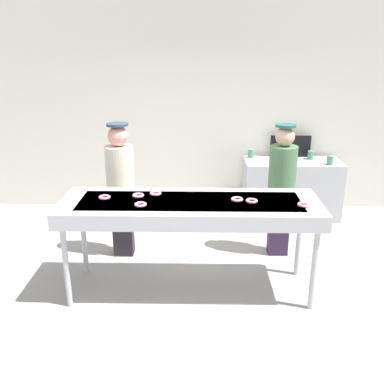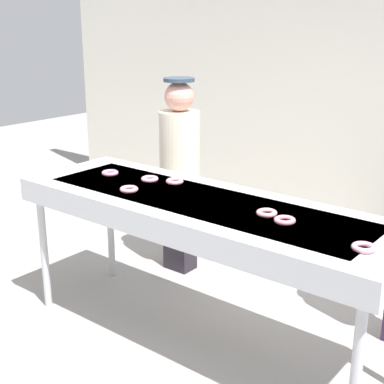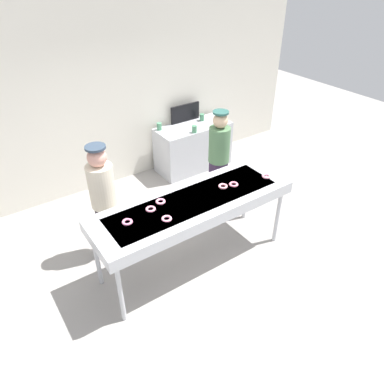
{
  "view_description": "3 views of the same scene",
  "coord_description": "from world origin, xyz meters",
  "px_view_note": "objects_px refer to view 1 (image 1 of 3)",
  "views": [
    {
      "loc": [
        0.1,
        -4.06,
        2.52
      ],
      "look_at": [
        0.02,
        -0.1,
        1.15
      ],
      "focal_mm": 40.19,
      "sensor_mm": 36.0,
      "label": 1
    },
    {
      "loc": [
        2.02,
        -2.61,
        2.11
      ],
      "look_at": [
        -0.09,
        0.02,
        1.05
      ],
      "focal_mm": 51.66,
      "sensor_mm": 36.0,
      "label": 2
    },
    {
      "loc": [
        -2.09,
        -2.99,
        3.58
      ],
      "look_at": [
        -0.01,
        0.02,
        1.13
      ],
      "focal_mm": 33.86,
      "sensor_mm": 36.0,
      "label": 3
    }
  ],
  "objects_px": {
    "paper_cup_2": "(311,155)",
    "menu_display": "(290,146)",
    "strawberry_donut_5": "(105,197)",
    "paper_cup_3": "(251,153)",
    "worker_baker": "(121,182)",
    "paper_cup_0": "(286,161)",
    "worker_assistant": "(282,183)",
    "strawberry_donut_3": "(140,205)",
    "strawberry_donut_0": "(252,201)",
    "strawberry_donut_6": "(237,199)",
    "strawberry_donut_4": "(138,195)",
    "fryer_conveyor": "(190,208)",
    "paper_cup_1": "(330,160)",
    "strawberry_donut_2": "(156,193)",
    "prep_counter": "(291,189)",
    "strawberry_donut_1": "(304,205)"
  },
  "relations": [
    {
      "from": "paper_cup_2",
      "to": "menu_display",
      "type": "distance_m",
      "value": 0.33
    },
    {
      "from": "strawberry_donut_5",
      "to": "paper_cup_3",
      "type": "distance_m",
      "value": 2.89
    },
    {
      "from": "worker_baker",
      "to": "paper_cup_2",
      "type": "height_order",
      "value": "worker_baker"
    },
    {
      "from": "paper_cup_0",
      "to": "menu_display",
      "type": "xyz_separation_m",
      "value": [
        0.15,
        0.52,
        0.1
      ]
    },
    {
      "from": "worker_assistant",
      "to": "strawberry_donut_3",
      "type": "bearing_deg",
      "value": 16.19
    },
    {
      "from": "strawberry_donut_0",
      "to": "strawberry_donut_5",
      "type": "height_order",
      "value": "same"
    },
    {
      "from": "strawberry_donut_6",
      "to": "paper_cup_2",
      "type": "bearing_deg",
      "value": 60.07
    },
    {
      "from": "strawberry_donut_4",
      "to": "strawberry_donut_0",
      "type": "bearing_deg",
      "value": -6.94
    },
    {
      "from": "strawberry_donut_4",
      "to": "paper_cup_3",
      "type": "bearing_deg",
      "value": 57.56
    },
    {
      "from": "fryer_conveyor",
      "to": "strawberry_donut_4",
      "type": "xyz_separation_m",
      "value": [
        -0.54,
        0.11,
        0.1
      ]
    },
    {
      "from": "paper_cup_3",
      "to": "paper_cup_0",
      "type": "bearing_deg",
      "value": -44.96
    },
    {
      "from": "paper_cup_1",
      "to": "worker_baker",
      "type": "bearing_deg",
      "value": -157.95
    },
    {
      "from": "strawberry_donut_2",
      "to": "paper_cup_0",
      "type": "height_order",
      "value": "strawberry_donut_2"
    },
    {
      "from": "strawberry_donut_2",
      "to": "prep_counter",
      "type": "xyz_separation_m",
      "value": [
        1.85,
        1.96,
        -0.6
      ]
    },
    {
      "from": "prep_counter",
      "to": "paper_cup_3",
      "type": "bearing_deg",
      "value": 161.62
    },
    {
      "from": "strawberry_donut_3",
      "to": "worker_assistant",
      "type": "xyz_separation_m",
      "value": [
        1.56,
        1.02,
        -0.1
      ]
    },
    {
      "from": "strawberry_donut_6",
      "to": "prep_counter",
      "type": "height_order",
      "value": "strawberry_donut_6"
    },
    {
      "from": "strawberry_donut_2",
      "to": "strawberry_donut_6",
      "type": "distance_m",
      "value": 0.86
    },
    {
      "from": "strawberry_donut_3",
      "to": "paper_cup_3",
      "type": "xyz_separation_m",
      "value": [
        1.36,
        2.49,
        -0.1
      ]
    },
    {
      "from": "worker_assistant",
      "to": "menu_display",
      "type": "xyz_separation_m",
      "value": [
        0.4,
        1.54,
        0.1
      ]
    },
    {
      "from": "paper_cup_1",
      "to": "paper_cup_2",
      "type": "height_order",
      "value": "same"
    },
    {
      "from": "strawberry_donut_0",
      "to": "paper_cup_0",
      "type": "height_order",
      "value": "strawberry_donut_0"
    },
    {
      "from": "strawberry_donut_2",
      "to": "strawberry_donut_5",
      "type": "height_order",
      "value": "same"
    },
    {
      "from": "strawberry_donut_0",
      "to": "paper_cup_0",
      "type": "relative_size",
      "value": 0.95
    },
    {
      "from": "strawberry_donut_3",
      "to": "paper_cup_3",
      "type": "distance_m",
      "value": 2.84
    },
    {
      "from": "strawberry_donut_4",
      "to": "paper_cup_1",
      "type": "distance_m",
      "value": 3.11
    },
    {
      "from": "menu_display",
      "to": "paper_cup_2",
      "type": "bearing_deg",
      "value": -28.76
    },
    {
      "from": "worker_baker",
      "to": "paper_cup_2",
      "type": "relative_size",
      "value": 12.94
    },
    {
      "from": "strawberry_donut_5",
      "to": "menu_display",
      "type": "distance_m",
      "value": 3.33
    },
    {
      "from": "strawberry_donut_4",
      "to": "menu_display",
      "type": "distance_m",
      "value": 3.06
    },
    {
      "from": "worker_assistant",
      "to": "paper_cup_3",
      "type": "distance_m",
      "value": 1.49
    },
    {
      "from": "strawberry_donut_2",
      "to": "worker_assistant",
      "type": "relative_size",
      "value": 0.07
    },
    {
      "from": "fryer_conveyor",
      "to": "strawberry_donut_1",
      "type": "bearing_deg",
      "value": -6.35
    },
    {
      "from": "strawberry_donut_4",
      "to": "worker_baker",
      "type": "bearing_deg",
      "value": 113.95
    },
    {
      "from": "worker_assistant",
      "to": "paper_cup_0",
      "type": "relative_size",
      "value": 12.81
    },
    {
      "from": "prep_counter",
      "to": "menu_display",
      "type": "relative_size",
      "value": 2.32
    },
    {
      "from": "strawberry_donut_6",
      "to": "paper_cup_0",
      "type": "xyz_separation_m",
      "value": [
        0.86,
        1.87,
        -0.1
      ]
    },
    {
      "from": "strawberry_donut_4",
      "to": "fryer_conveyor",
      "type": "bearing_deg",
      "value": -11.81
    },
    {
      "from": "fryer_conveyor",
      "to": "strawberry_donut_1",
      "type": "distance_m",
      "value": 1.12
    },
    {
      "from": "strawberry_donut_4",
      "to": "strawberry_donut_6",
      "type": "relative_size",
      "value": 1.0
    },
    {
      "from": "strawberry_donut_1",
      "to": "strawberry_donut_4",
      "type": "distance_m",
      "value": 1.67
    },
    {
      "from": "strawberry_donut_2",
      "to": "strawberry_donut_3",
      "type": "relative_size",
      "value": 1.0
    },
    {
      "from": "worker_baker",
      "to": "menu_display",
      "type": "height_order",
      "value": "worker_baker"
    },
    {
      "from": "worker_assistant",
      "to": "paper_cup_3",
      "type": "bearing_deg",
      "value": -98.96
    },
    {
      "from": "fryer_conveyor",
      "to": "paper_cup_0",
      "type": "distance_m",
      "value": 2.31
    },
    {
      "from": "strawberry_donut_4",
      "to": "paper_cup_2",
      "type": "height_order",
      "value": "strawberry_donut_4"
    },
    {
      "from": "strawberry_donut_4",
      "to": "paper_cup_1",
      "type": "xyz_separation_m",
      "value": [
        2.51,
        1.84,
        -0.1
      ]
    },
    {
      "from": "strawberry_donut_5",
      "to": "prep_counter",
      "type": "height_order",
      "value": "strawberry_donut_5"
    },
    {
      "from": "fryer_conveyor",
      "to": "strawberry_donut_6",
      "type": "distance_m",
      "value": 0.48
    },
    {
      "from": "strawberry_donut_5",
      "to": "paper_cup_0",
      "type": "relative_size",
      "value": 0.95
    }
  ]
}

